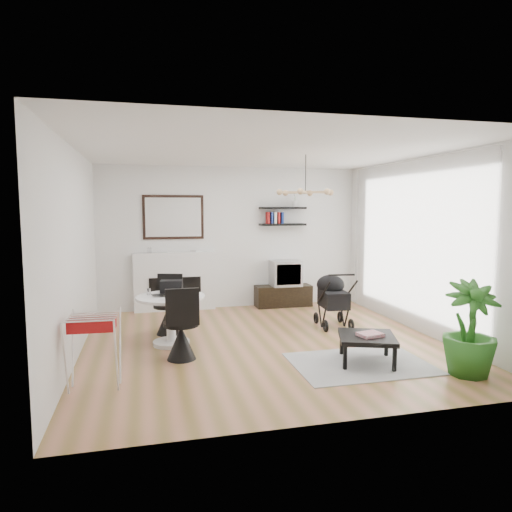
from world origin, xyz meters
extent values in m
plane|color=olive|center=(0.00, 0.00, 0.00)|extent=(5.00, 5.00, 0.00)
plane|color=white|center=(0.00, 0.00, 2.70)|extent=(5.00, 5.00, 0.00)
plane|color=white|center=(0.00, 2.50, 1.35)|extent=(5.00, 0.00, 5.00)
plane|color=white|center=(-2.50, 0.00, 1.35)|extent=(0.00, 5.00, 5.00)
plane|color=white|center=(2.50, 0.00, 1.35)|extent=(0.00, 5.00, 5.00)
cube|color=white|center=(2.40, 0.20, 1.35)|extent=(0.04, 3.60, 2.60)
cube|color=white|center=(-1.10, 2.42, 0.55)|extent=(1.50, 0.15, 1.10)
cube|color=black|center=(-1.10, 2.36, 0.48)|extent=(0.95, 0.06, 0.32)
cube|color=black|center=(-1.10, 2.48, 1.75)|extent=(1.12, 0.03, 0.82)
cube|color=white|center=(-1.10, 2.46, 1.75)|extent=(1.02, 0.01, 0.72)
cube|color=black|center=(0.99, 2.37, 1.60)|extent=(0.90, 0.25, 0.04)
cube|color=black|center=(0.99, 2.37, 1.92)|extent=(0.90, 0.25, 0.04)
cube|color=black|center=(0.99, 2.30, 0.21)|extent=(1.10, 0.38, 0.41)
cube|color=#AEADB0|center=(1.02, 2.30, 0.66)|extent=(0.57, 0.49, 0.49)
cube|color=black|center=(1.02, 2.06, 0.66)|extent=(0.48, 0.01, 0.40)
cylinder|color=white|center=(-1.30, 0.24, 0.03)|extent=(0.51, 0.51, 0.06)
cylinder|color=white|center=(-1.30, 0.24, 0.36)|extent=(0.13, 0.13, 0.61)
cylinder|color=white|center=(-1.30, 0.24, 0.68)|extent=(0.96, 0.96, 0.04)
imported|color=black|center=(-1.37, 0.20, 0.71)|extent=(0.38, 0.27, 0.03)
cube|color=black|center=(-1.27, 0.44, 0.79)|extent=(0.34, 0.23, 0.19)
cube|color=white|center=(-1.11, 0.14, 0.70)|extent=(0.43, 0.38, 0.01)
cylinder|color=white|center=(-1.59, 0.40, 0.74)|extent=(0.06, 0.06, 0.09)
cylinder|color=black|center=(-1.31, 0.80, 0.44)|extent=(0.43, 0.43, 0.05)
cone|color=black|center=(-1.31, 0.80, 0.21)|extent=(0.35, 0.35, 0.41)
cube|color=black|center=(-1.26, 0.99, 0.68)|extent=(0.39, 0.14, 0.44)
cylinder|color=black|center=(-1.21, -0.42, 0.46)|extent=(0.45, 0.45, 0.05)
cone|color=black|center=(-1.21, -0.42, 0.22)|extent=(0.37, 0.37, 0.43)
cube|color=black|center=(-1.20, -0.63, 0.72)|extent=(0.41, 0.05, 0.46)
cube|color=maroon|center=(-2.18, -1.16, 0.71)|extent=(0.47, 0.29, 0.12)
cube|color=black|center=(1.31, 0.61, 0.46)|extent=(0.43, 0.60, 0.27)
ellipsoid|color=black|center=(1.33, 0.78, 0.66)|extent=(0.46, 0.46, 0.32)
cylinder|color=black|center=(1.28, 0.25, 0.90)|extent=(0.42, 0.07, 0.03)
torus|color=black|center=(1.13, 0.90, 0.09)|extent=(0.06, 0.20, 0.20)
torus|color=black|center=(1.55, 0.86, 0.09)|extent=(0.06, 0.20, 0.20)
torus|color=black|center=(1.08, 0.37, 0.09)|extent=(0.06, 0.20, 0.20)
torus|color=black|center=(1.50, 0.33, 0.09)|extent=(0.06, 0.20, 0.20)
cube|color=#979797|center=(0.92, -1.14, 0.01)|extent=(1.66, 1.20, 0.01)
cube|color=black|center=(1.01, -1.12, 0.33)|extent=(0.86, 0.86, 0.06)
cube|color=black|center=(0.65, -1.29, 0.15)|extent=(0.04, 0.04, 0.29)
cube|color=black|center=(1.18, -1.48, 0.15)|extent=(0.04, 0.04, 0.29)
cube|color=black|center=(0.85, -0.75, 0.15)|extent=(0.04, 0.04, 0.29)
cube|color=black|center=(1.38, -0.95, 0.15)|extent=(0.04, 0.04, 0.29)
cube|color=#B92E42|center=(1.03, -1.16, 0.37)|extent=(0.32, 0.27, 0.04)
imported|color=#25631C|center=(1.97, -1.76, 0.55)|extent=(0.71, 0.71, 1.09)
camera|label=1|loc=(-1.62, -6.13, 1.92)|focal=32.00mm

